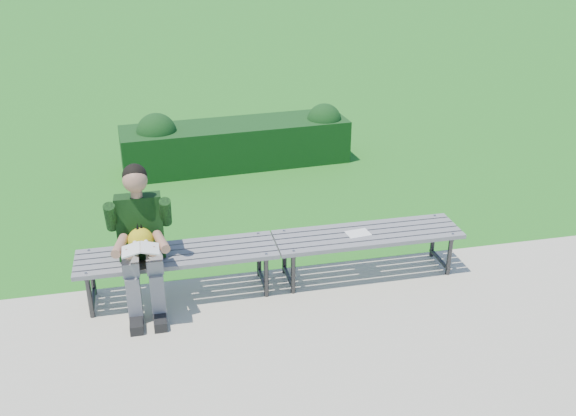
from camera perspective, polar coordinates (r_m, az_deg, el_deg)
name	(u,v)px	position (r m, az deg, el deg)	size (l,w,h in m)	color
ground	(253,274)	(6.40, -3.13, -5.84)	(80.00, 80.00, 0.00)	#288016
walkway	(292,389)	(5.00, 0.38, -15.78)	(30.00, 3.50, 0.02)	#AA9F8D
hedge	(235,142)	(9.04, -4.71, 5.89)	(3.19, 1.00, 0.84)	#143D12
bench_left	(177,258)	(5.91, -9.80, -4.39)	(1.80, 0.50, 0.46)	slate
bench_right	(368,238)	(6.22, 7.10, -2.63)	(1.80, 0.50, 0.46)	slate
seated_boy	(141,236)	(5.69, -12.97, -2.47)	(0.56, 0.76, 1.31)	gray
paper_sheet	(358,233)	(6.16, 6.25, -2.26)	(0.24, 0.18, 0.01)	white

